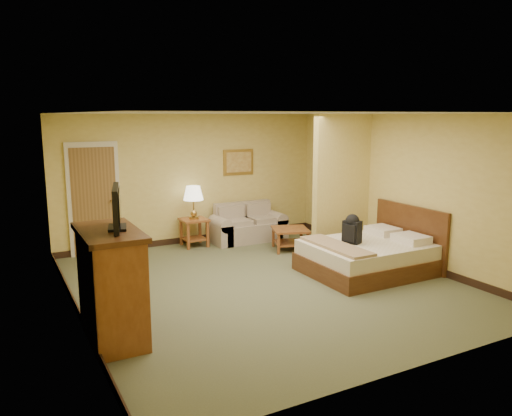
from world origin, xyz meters
TOP-DOWN VIEW (x-y plane):
  - floor at (0.00, 0.00)m, footprint 6.00×6.00m
  - ceiling at (0.00, 0.00)m, footprint 6.00×6.00m
  - back_wall at (0.00, 3.00)m, footprint 5.50×0.02m
  - left_wall at (-2.75, 0.00)m, footprint 0.02×6.00m
  - right_wall at (2.75, 0.00)m, footprint 0.02×6.00m
  - partition at (2.15, 0.93)m, footprint 1.20×0.15m
  - door at (-1.95, 2.96)m, footprint 0.94×0.16m
  - baseboard at (0.00, 2.99)m, footprint 5.50×0.02m
  - loveseat at (1.02, 2.57)m, footprint 1.54×0.72m
  - side_table at (-0.13, 2.65)m, footprint 0.51×0.51m
  - table_lamp at (-0.13, 2.65)m, footprint 0.39×0.39m
  - coffee_table at (1.41, 1.52)m, footprint 0.84×0.84m
  - wall_picture at (1.02, 2.97)m, footprint 0.69×0.04m
  - dresser at (-2.48, -0.84)m, footprint 0.64×1.22m
  - tv at (-2.38, -0.84)m, footprint 0.27×0.78m
  - bed at (1.82, -0.29)m, footprint 1.95×1.63m
  - backpack at (1.52, -0.20)m, footprint 0.28×0.33m

SIDE VIEW (x-z plane):
  - floor at x=0.00m, z-range 0.00..0.00m
  - baseboard at x=0.00m, z-range 0.00..0.12m
  - loveseat at x=1.02m, z-range -0.14..0.64m
  - bed at x=1.82m, z-range -0.24..0.81m
  - coffee_table at x=1.41m, z-range 0.09..0.52m
  - side_table at x=-0.13m, z-range 0.09..0.64m
  - dresser at x=-2.48m, z-range 0.01..1.31m
  - backpack at x=1.52m, z-range 0.53..1.01m
  - door at x=-1.95m, z-range -0.02..2.08m
  - table_lamp at x=-0.13m, z-range 0.73..1.38m
  - back_wall at x=0.00m, z-range 0.00..2.60m
  - left_wall at x=-2.75m, z-range 0.00..2.60m
  - right_wall at x=2.75m, z-range 0.00..2.60m
  - partition at x=2.15m, z-range 0.00..2.60m
  - tv at x=-2.38m, z-range 1.29..1.77m
  - wall_picture at x=1.02m, z-range 1.33..1.87m
  - ceiling at x=0.00m, z-range 2.60..2.60m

